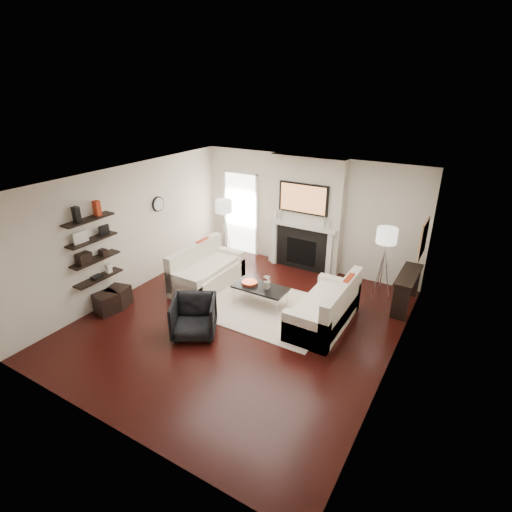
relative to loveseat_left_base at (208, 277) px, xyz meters
The scene contains 71 objects.
room_envelope 2.02m from the loveseat_left_base, 31.94° to the right, with size 6.00×6.00×6.00m.
chimney_breast 2.70m from the loveseat_left_base, 54.63° to the left, with size 1.80×0.25×2.70m, color silver.
fireplace_surround 2.36m from the loveseat_left_base, 52.71° to the left, with size 1.30×0.02×1.04m, color black.
firebox 2.34m from the loveseat_left_base, 52.64° to the left, with size 0.75×0.02×0.65m, color black.
mantel_pilaster_l 1.99m from the loveseat_left_base, 69.19° to the left, with size 0.12×0.08×1.10m, color white.
mantel_pilaster_r 2.83m from the loveseat_left_base, 40.58° to the left, with size 0.12×0.08×1.10m, color white.
mantel_shelf 2.47m from the loveseat_left_base, 51.96° to the left, with size 1.70×0.18×0.07m, color white.
tv_body 2.80m from the loveseat_left_base, 52.34° to the left, with size 1.20×0.06×0.70m, color black.
tv_screen 2.78m from the loveseat_left_base, 51.85° to the left, with size 1.10×0.01×0.62m, color #BF723F.
candlestick_l_tall 2.29m from the loveseat_left_base, 64.56° to the left, with size 0.04×0.04×0.30m, color silver.
candlestick_l_short 2.23m from the loveseat_left_base, 67.99° to the left, with size 0.04×0.04×0.24m, color silver.
candlestick_r_tall 2.89m from the loveseat_left_base, 42.78° to the left, with size 0.04×0.04×0.30m, color silver.
candlestick_r_short 2.97m from the loveseat_left_base, 40.96° to the left, with size 0.04×0.04×0.24m, color silver.
hallway_panel 2.30m from the loveseat_left_base, 101.72° to the left, with size 0.90×0.02×2.10m, color white.
door_trim_l 2.42m from the loveseat_left_base, 113.77° to the left, with size 0.06×0.06×2.16m, color white.
door_trim_r 2.24m from the loveseat_left_base, 88.77° to the left, with size 0.06×0.06×2.16m, color white.
door_trim_top 2.86m from the loveseat_left_base, 101.83° to the left, with size 1.02×0.06×0.06m, color white.
rug 1.63m from the loveseat_left_base, ahead, with size 2.60×2.00×0.01m, color beige.
loveseat_left_base is the anchor object (origin of this frame).
loveseat_left_back 0.46m from the loveseat_left_base, behind, with size 0.18×1.80×0.80m, color white.
loveseat_left_arm_n 0.81m from the loveseat_left_base, 90.00° to the right, with size 0.85×0.18×0.60m, color white.
loveseat_left_arm_s 0.81m from the loveseat_left_base, 90.00° to the left, with size 0.85×0.18×0.60m, color white.
loveseat_left_cushion 0.26m from the loveseat_left_base, ahead, with size 0.63×1.44×0.10m, color white.
pillow_left_orange 0.69m from the loveseat_left_base, 138.15° to the left, with size 0.10×0.42×0.42m, color #AB2F15.
pillow_left_charcoal 0.68m from the loveseat_left_base, 138.15° to the right, with size 0.10×0.40×0.40m, color black.
loveseat_right_base 2.80m from the loveseat_left_base, ahead, with size 0.85×1.80×0.42m, color white.
loveseat_right_back 3.15m from the loveseat_left_base, ahead, with size 0.18×1.80×0.80m, color white.
loveseat_right_arm_n 2.95m from the loveseat_left_base, 18.84° to the right, with size 0.85×0.18×0.60m, color white.
loveseat_right_arm_s 2.87m from the loveseat_left_base, 13.42° to the left, with size 0.85×0.18×0.60m, color white.
loveseat_right_cushion 2.76m from the loveseat_left_base, ahead, with size 0.63×1.44×0.10m, color white.
pillow_right_orange 3.18m from the loveseat_left_base, ahead, with size 0.10×0.42×0.42m, color #AB2F15.
pillow_right_charcoal 3.20m from the loveseat_left_base, ahead, with size 0.10×0.40×0.40m, color black.
coffee_table 1.45m from the loveseat_left_base, ahead, with size 1.10×0.55×0.04m, color black.
coffee_leg_nw 0.99m from the loveseat_left_base, 21.00° to the right, with size 0.02×0.02×0.38m, color silver.
coffee_leg_ne 1.96m from the loveseat_left_base, 10.47° to the right, with size 0.02×0.02×0.38m, color silver.
coffee_leg_sw 0.93m from the loveseat_left_base, ahead, with size 0.02×0.02×0.38m, color silver.
coffee_leg_se 1.93m from the loveseat_left_base, ahead, with size 0.02×0.02×0.38m, color silver.
hurricane_glass 1.62m from the loveseat_left_base, ahead, with size 0.14×0.14×0.24m, color white.
hurricane_candle 1.61m from the loveseat_left_base, ahead, with size 0.11×0.11×0.17m, color white.
copper_bowl 1.21m from the loveseat_left_base, ahead, with size 0.32×0.32×0.05m, color #CA4121.
armchair 1.88m from the loveseat_left_base, 60.53° to the right, with size 0.76×0.71×0.78m, color black.
lamp_left_post 1.44m from the loveseat_left_base, 108.32° to the left, with size 0.02×0.02×1.20m, color silver.
lamp_left_shade 1.86m from the loveseat_left_base, 108.32° to the left, with size 0.40×0.40×0.30m, color white.
lamp_left_leg_a 1.41m from the loveseat_left_base, 103.90° to the left, with size 0.02×0.02×1.25m, color silver.
lamp_left_leg_b 1.54m from the loveseat_left_base, 109.17° to the left, with size 0.02×0.02×1.25m, color silver.
lamp_left_leg_c 1.37m from the loveseat_left_base, 111.90° to the left, with size 0.02×0.02×1.25m, color silver.
lamp_right_post 3.72m from the loveseat_left_base, 20.39° to the left, with size 0.02×0.02×1.20m, color silver.
lamp_right_shade 3.90m from the loveseat_left_base, 20.39° to the left, with size 0.40×0.40×0.30m, color white.
lamp_right_leg_a 3.82m from the loveseat_left_base, 19.82° to the left, with size 0.02×0.02×1.25m, color silver.
lamp_right_leg_b 3.70m from the loveseat_left_base, 22.08° to the left, with size 0.02×0.02×1.25m, color silver.
lamp_right_leg_c 3.63m from the loveseat_left_base, 19.28° to the left, with size 0.02×0.02×1.25m, color silver.
console_top 4.22m from the loveseat_left_base, 17.94° to the left, with size 0.35×1.20×0.04m, color black.
console_leg_n 4.06m from the loveseat_left_base, 10.52° to the left, with size 0.30×0.04×0.71m, color black.
console_leg_s 4.39m from the loveseat_left_base, 24.79° to the left, with size 0.30×0.04×0.71m, color black.
wall_art 4.51m from the loveseat_left_base, 15.74° to the left, with size 0.03×0.70×0.70m, color tan.
shelf_bottom 2.29m from the loveseat_left_base, 122.64° to the right, with size 0.25×1.00×0.04m, color black.
shelf_lower 2.41m from the loveseat_left_base, 122.64° to the right, with size 0.25×1.00×0.04m, color black.
shelf_upper 2.58m from the loveseat_left_base, 122.64° to the right, with size 0.25×1.00×0.04m, color black.
shelf_top 2.80m from the loveseat_left_base, 122.64° to the right, with size 0.25×1.00×0.04m, color black.
decor_magfile_a 3.05m from the loveseat_left_base, 119.81° to the right, with size 0.12×0.10×0.28m, color black.
decor_magfile_b 2.76m from the loveseat_left_base, 125.95° to the right, with size 0.12×0.10×0.28m, color #AB2F15.
decor_frame_a 2.81m from the loveseat_left_base, 119.80° to the right, with size 0.04×0.30×0.22m, color white.
decor_frame_b 2.43m from the loveseat_left_base, 127.25° to the right, with size 0.04×0.22×0.18m, color black.
decor_wine_rack 2.64m from the loveseat_left_base, 119.63° to the right, with size 0.18×0.25×0.20m, color black.
decor_box_small 2.29m from the loveseat_left_base, 125.50° to the right, with size 0.15×0.12×0.12m, color black.
decor_books 2.33m from the loveseat_left_base, 122.05° to the right, with size 0.14×0.20×0.05m, color black.
decor_box_tall 2.11m from the loveseat_left_base, 126.49° to the right, with size 0.10×0.10×0.18m, color white.
clock_rim 1.99m from the loveseat_left_base, behind, with size 0.34×0.34×0.04m, color black.
clock_face 1.97m from the loveseat_left_base, behind, with size 0.29×0.29×0.01m, color white.
ottoman_near 1.93m from the loveseat_left_base, 123.23° to the right, with size 0.40×0.40×0.40m, color black.
ottoman_far 2.19m from the loveseat_left_base, 118.86° to the right, with size 0.40×0.40×0.40m, color black.
Camera 1 is at (3.56, -5.42, 4.22)m, focal length 28.00 mm.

